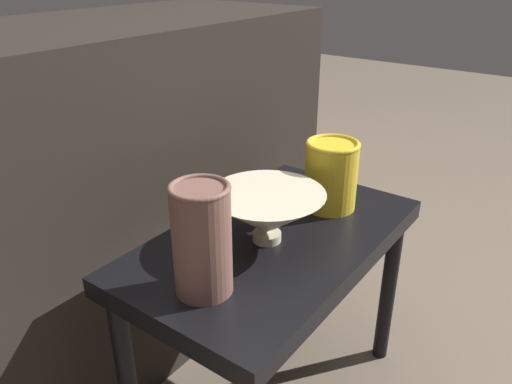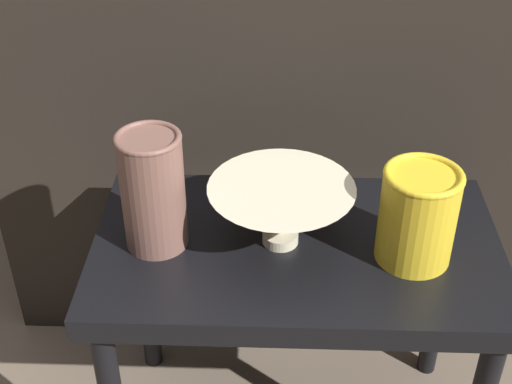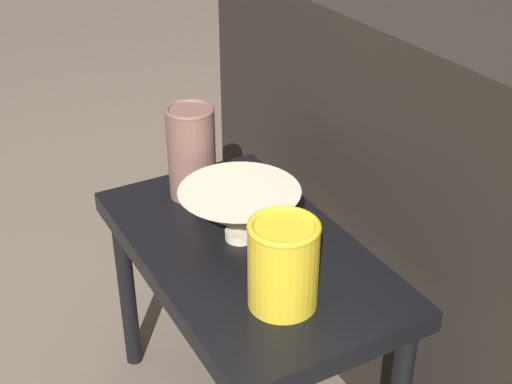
# 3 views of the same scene
# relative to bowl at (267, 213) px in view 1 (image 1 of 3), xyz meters

# --- Properties ---
(table) EXTENTS (0.63, 0.37, 0.44)m
(table) POSITION_rel_bowl_xyz_m (0.03, -0.00, -0.12)
(table) COLOR black
(table) RESTS_ON ground_plane
(couch_backdrop) EXTENTS (1.16, 0.50, 0.81)m
(couch_backdrop) POSITION_rel_bowl_xyz_m (0.03, 0.49, -0.09)
(couch_backdrop) COLOR black
(couch_backdrop) RESTS_ON ground_plane
(bowl) EXTENTS (0.22, 0.22, 0.10)m
(bowl) POSITION_rel_bowl_xyz_m (0.00, 0.00, 0.00)
(bowl) COLOR beige
(bowl) RESTS_ON table
(vase_textured_left) EXTENTS (0.10, 0.10, 0.19)m
(vase_textured_left) POSITION_rel_bowl_xyz_m (-0.19, -0.01, 0.04)
(vase_textured_left) COLOR brown
(vase_textured_left) RESTS_ON table
(vase_colorful_right) EXTENTS (0.11, 0.11, 0.15)m
(vase_colorful_right) POSITION_rel_bowl_xyz_m (0.20, -0.03, 0.02)
(vase_colorful_right) COLOR gold
(vase_colorful_right) RESTS_ON table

